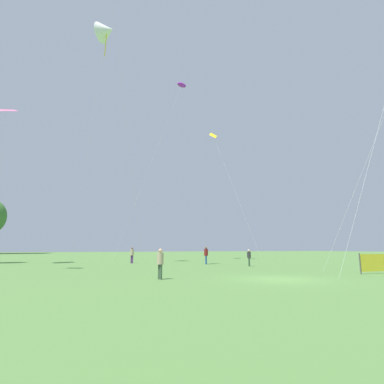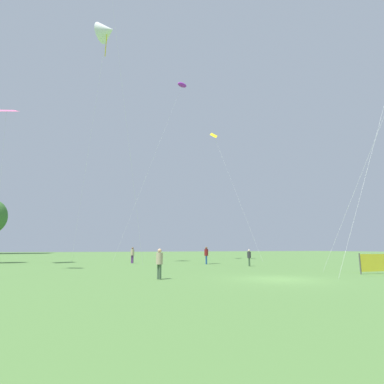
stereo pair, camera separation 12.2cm
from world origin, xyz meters
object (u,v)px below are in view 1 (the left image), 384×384
at_px(person_standing_2, 160,261).
at_px(kite_flying_1, 182,85).
at_px(person_standing_3, 249,256).
at_px(event_banner, 379,263).
at_px(person_standing_1, 206,254).
at_px(kite_flying_2, 214,136).
at_px(person_standing_0, 132,254).
at_px(kite_flying_5, 6,110).
at_px(kite_flying_0, 106,31).

bearing_deg(person_standing_2, kite_flying_1, 141.93).
bearing_deg(kite_flying_1, person_standing_3, -88.27).
bearing_deg(person_standing_2, event_banner, 67.51).
height_order(person_standing_1, kite_flying_2, kite_flying_2).
height_order(person_standing_0, kite_flying_2, kite_flying_2).
xyz_separation_m(person_standing_1, event_banner, (5.55, -15.58, -0.34)).
bearing_deg(event_banner, kite_flying_1, 98.04).
xyz_separation_m(person_standing_1, person_standing_3, (2.16, -4.94, -0.16)).
bearing_deg(kite_flying_1, person_standing_0, -140.76).
relative_size(kite_flying_1, kite_flying_5, 1.59).
bearing_deg(event_banner, kite_flying_2, 87.76).
height_order(person_standing_2, kite_flying_2, kite_flying_2).
bearing_deg(person_standing_2, person_standing_3, 112.32).
distance_m(person_standing_0, person_standing_1, 8.58).
distance_m(kite_flying_1, kite_flying_5, 25.40).
bearing_deg(person_standing_3, kite_flying_1, 43.78).
xyz_separation_m(person_standing_1, kite_flying_5, (-21.20, 7.88, 15.98)).
xyz_separation_m(kite_flying_0, kite_flying_5, (-10.22, 2.63, -11.23)).
distance_m(person_standing_2, kite_flying_5, 29.46).
bearing_deg(person_standing_2, kite_flying_2, 131.94).
bearing_deg(kite_flying_2, kite_flying_1, 165.29).
bearing_deg(kite_flying_0, kite_flying_1, 28.49).
relative_size(kite_flying_5, event_banner, 5.05).
relative_size(person_standing_3, event_banner, 0.44).
relative_size(person_standing_1, person_standing_3, 1.17).
relative_size(person_standing_0, kite_flying_2, 0.09).
height_order(person_standing_1, kite_flying_5, kite_flying_5).
bearing_deg(kite_flying_5, event_banner, -41.25).
xyz_separation_m(person_standing_2, kite_flying_1, (10.87, 25.80, 26.36)).
bearing_deg(event_banner, person_standing_1, 109.62).
relative_size(person_standing_0, kite_flying_5, 0.10).
relative_size(person_standing_2, kite_flying_5, 0.09).
xyz_separation_m(person_standing_2, event_banner, (14.78, -1.88, -0.24)).
xyz_separation_m(person_standing_3, kite_flying_2, (4.43, 15.75, 18.07)).
xyz_separation_m(kite_flying_1, kite_flying_5, (-22.84, -4.22, -10.27)).
relative_size(person_standing_2, person_standing_3, 1.06).
bearing_deg(person_standing_0, person_standing_3, 8.62).
height_order(person_standing_2, kite_flying_5, kite_flying_5).
relative_size(person_standing_1, kite_flying_2, 0.09).
height_order(kite_flying_0, kite_flying_2, kite_flying_0).
distance_m(kite_flying_0, kite_flying_2, 20.64).
height_order(kite_flying_2, event_banner, kite_flying_2).
distance_m(kite_flying_2, event_banner, 32.10).
bearing_deg(person_standing_2, person_standing_1, 130.80).
xyz_separation_m(kite_flying_0, event_banner, (16.54, -20.83, -27.56)).
distance_m(person_standing_3, kite_flying_2, 24.37).
xyz_separation_m(person_standing_2, kite_flying_0, (-1.76, 18.94, 27.32)).
xyz_separation_m(person_standing_0, kite_flying_1, (8.48, 6.93, 26.28)).
xyz_separation_m(person_standing_1, kite_flying_2, (6.58, 10.80, 17.91)).
relative_size(person_standing_0, kite_flying_1, 0.06).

